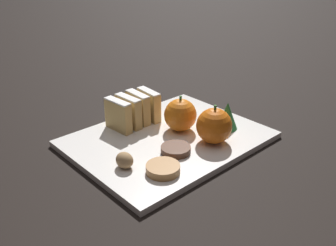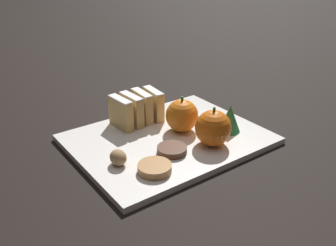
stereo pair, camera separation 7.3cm
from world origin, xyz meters
TOP-DOWN VIEW (x-y plane):
  - ground_plane at (0.00, 0.00)m, footprint 6.00×6.00m
  - serving_platter at (0.00, 0.00)m, footprint 0.28×0.37m
  - stollen_slice_front at (-0.09, -0.05)m, footprint 0.07×0.02m
  - stollen_slice_second at (-0.09, -0.03)m, footprint 0.07×0.02m
  - stollen_slice_third at (-0.09, -0.00)m, footprint 0.07×0.02m
  - stollen_slice_fourth at (-0.09, 0.03)m, footprint 0.07×0.02m
  - orange_near at (0.07, 0.05)m, footprint 0.07×0.07m
  - orange_far at (-0.01, 0.04)m, footprint 0.07×0.07m
  - walnut at (0.03, -0.13)m, footprint 0.03×0.03m
  - chocolate_cookie at (0.05, -0.03)m, footprint 0.06×0.06m
  - gingerbread_cookie at (0.09, -0.09)m, footprint 0.06×0.06m
  - evergreen_sprig at (0.05, 0.11)m, footprint 0.04×0.04m

SIDE VIEW (x-z plane):
  - ground_plane at x=0.00m, z-range 0.00..0.00m
  - serving_platter at x=0.00m, z-range 0.00..0.01m
  - chocolate_cookie at x=0.05m, z-range 0.01..0.02m
  - gingerbread_cookie at x=0.09m, z-range 0.01..0.03m
  - walnut at x=0.03m, z-range 0.01..0.04m
  - evergreen_sprig at x=0.05m, z-range 0.01..0.07m
  - stollen_slice_front at x=-0.09m, z-range 0.01..0.08m
  - stollen_slice_second at x=-0.09m, z-range 0.01..0.08m
  - stollen_slice_third at x=-0.09m, z-range 0.01..0.08m
  - stollen_slice_fourth at x=-0.09m, z-range 0.01..0.08m
  - orange_far at x=-0.01m, z-range 0.01..0.08m
  - orange_near at x=0.07m, z-range 0.01..0.08m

